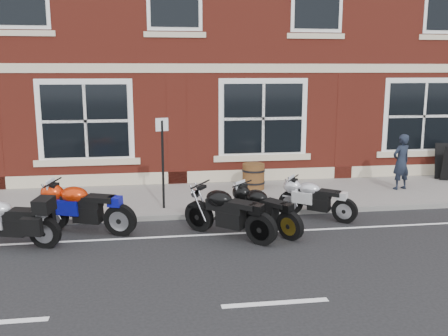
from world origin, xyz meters
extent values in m
plane|color=black|center=(0.00, 0.00, 0.00)|extent=(80.00, 80.00, 0.00)
cube|color=slate|center=(0.00, 3.00, 0.06)|extent=(30.00, 3.00, 0.12)
cube|color=slate|center=(0.00, 1.42, 0.06)|extent=(30.00, 0.16, 0.12)
cube|color=maroon|center=(0.00, 10.50, 6.00)|extent=(24.00, 12.00, 12.00)
cylinder|color=black|center=(-3.78, -0.07, 0.31)|extent=(0.63, 0.30, 0.62)
cube|color=black|center=(-4.50, 0.15, 0.64)|extent=(0.81, 0.45, 0.21)
ellipsoid|color=#B0B0B5|center=(-4.64, 0.19, 0.76)|extent=(0.62, 0.49, 0.31)
cube|color=black|center=(-4.13, 0.03, 0.72)|extent=(0.58, 0.40, 0.10)
cylinder|color=black|center=(-3.82, 1.02, 0.34)|extent=(0.68, 0.39, 0.68)
cylinder|color=black|center=(-2.39, 0.43, 0.34)|extent=(0.68, 0.39, 0.68)
cube|color=black|center=(-3.16, 0.75, 0.70)|extent=(0.89, 0.56, 0.23)
ellipsoid|color=#AE2507|center=(-3.30, 0.81, 0.83)|extent=(0.70, 0.58, 0.34)
cube|color=black|center=(-2.76, 0.58, 0.79)|extent=(0.65, 0.48, 0.11)
cylinder|color=black|center=(0.21, 0.79, 0.30)|extent=(0.45, 0.57, 0.61)
cylinder|color=black|center=(0.99, -0.34, 0.30)|extent=(0.45, 0.57, 0.61)
cube|color=black|center=(0.57, 0.26, 0.63)|extent=(0.62, 0.75, 0.21)
ellipsoid|color=black|center=(0.49, 0.38, 0.74)|extent=(0.58, 0.63, 0.30)
cube|color=black|center=(0.79, -0.05, 0.70)|extent=(0.50, 0.57, 0.10)
cylinder|color=black|center=(1.50, 1.42, 0.29)|extent=(0.51, 0.46, 0.57)
cylinder|color=black|center=(2.50, 0.58, 0.29)|extent=(0.51, 0.46, 0.57)
cube|color=black|center=(1.97, 1.03, 0.59)|extent=(0.69, 0.62, 0.20)
ellipsoid|color=#A9A8AD|center=(1.86, 1.11, 0.70)|extent=(0.59, 0.57, 0.29)
cube|color=black|center=(2.24, 0.80, 0.66)|extent=(0.53, 0.49, 0.09)
cylinder|color=black|center=(-0.75, 0.49, 0.33)|extent=(0.58, 0.55, 0.67)
cylinder|color=black|center=(0.35, -0.54, 0.33)|extent=(0.58, 0.55, 0.67)
cube|color=black|center=(-0.24, 0.01, 0.69)|extent=(0.78, 0.75, 0.23)
ellipsoid|color=black|center=(-0.35, 0.12, 0.81)|extent=(0.68, 0.67, 0.33)
cube|color=black|center=(0.07, -0.27, 0.77)|extent=(0.60, 0.59, 0.10)
imported|color=black|center=(5.02, 2.93, 0.89)|extent=(0.64, 0.51, 1.53)
cylinder|color=#4F2715|center=(1.04, 3.58, 0.47)|extent=(0.60, 0.60, 0.70)
cylinder|color=black|center=(1.04, 3.58, 0.30)|extent=(0.63, 0.63, 0.05)
cylinder|color=black|center=(1.04, 3.58, 0.64)|extent=(0.63, 0.63, 0.05)
cylinder|color=black|center=(-1.47, 1.97, 1.17)|extent=(0.06, 0.06, 2.09)
cube|color=silver|center=(-1.47, 1.97, 2.12)|extent=(0.30, 0.11, 0.30)
camera|label=1|loc=(-1.74, -9.60, 3.37)|focal=40.00mm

